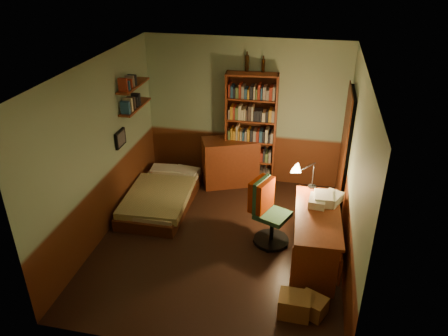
% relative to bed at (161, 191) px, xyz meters
% --- Properties ---
extents(floor, '(3.50, 4.00, 0.02)m').
position_rel_bed_xyz_m(floor, '(1.19, -0.79, -0.27)').
color(floor, black).
rests_on(floor, ground).
extents(ceiling, '(3.50, 4.00, 0.02)m').
position_rel_bed_xyz_m(ceiling, '(1.19, -0.79, 2.35)').
color(ceiling, silver).
rests_on(ceiling, wall_back).
extents(wall_back, '(3.50, 0.02, 2.60)m').
position_rel_bed_xyz_m(wall_back, '(1.19, 1.22, 1.04)').
color(wall_back, gray).
rests_on(wall_back, ground).
extents(wall_left, '(0.02, 4.00, 2.60)m').
position_rel_bed_xyz_m(wall_left, '(-0.57, -0.79, 1.04)').
color(wall_left, gray).
rests_on(wall_left, ground).
extents(wall_right, '(0.02, 4.00, 2.60)m').
position_rel_bed_xyz_m(wall_right, '(2.95, -0.79, 1.04)').
color(wall_right, gray).
rests_on(wall_right, ground).
extents(wall_front, '(3.50, 0.02, 2.60)m').
position_rel_bed_xyz_m(wall_front, '(1.19, -2.80, 1.04)').
color(wall_front, gray).
rests_on(wall_front, ground).
extents(doorway, '(0.06, 0.90, 2.00)m').
position_rel_bed_xyz_m(doorway, '(2.91, 0.51, 0.74)').
color(doorway, black).
rests_on(doorway, ground).
extents(door_trim, '(0.02, 0.98, 2.08)m').
position_rel_bed_xyz_m(door_trim, '(2.88, 0.51, 0.74)').
color(door_trim, '#3A190B').
rests_on(door_trim, ground).
extents(bed, '(0.95, 1.77, 0.53)m').
position_rel_bed_xyz_m(bed, '(0.00, 0.00, 0.00)').
color(bed, olive).
rests_on(bed, ground).
extents(dresser, '(1.09, 0.82, 0.87)m').
position_rel_bed_xyz_m(dresser, '(0.98, 0.97, 0.17)').
color(dresser, maroon).
rests_on(dresser, ground).
extents(mini_stereo, '(0.30, 0.25, 0.14)m').
position_rel_bed_xyz_m(mini_stereo, '(1.02, 1.10, 0.67)').
color(mini_stereo, '#B2B2B7').
rests_on(mini_stereo, dresser).
extents(bookshelf, '(0.89, 0.33, 2.05)m').
position_rel_bed_xyz_m(bookshelf, '(1.32, 1.06, 0.76)').
color(bookshelf, maroon).
rests_on(bookshelf, ground).
extents(bottle_left, '(0.08, 0.08, 0.26)m').
position_rel_bed_xyz_m(bottle_left, '(1.21, 1.17, 1.92)').
color(bottle_left, black).
rests_on(bottle_left, bookshelf).
extents(bottle_right, '(0.06, 0.06, 0.21)m').
position_rel_bed_xyz_m(bottle_right, '(1.48, 1.17, 1.89)').
color(bottle_right, black).
rests_on(bottle_right, bookshelf).
extents(desk, '(0.65, 1.46, 0.77)m').
position_rel_bed_xyz_m(desk, '(2.55, -0.95, 0.12)').
color(desk, maroon).
rests_on(desk, ground).
extents(paper_stack, '(0.34, 0.38, 0.12)m').
position_rel_bed_xyz_m(paper_stack, '(2.72, -0.61, 0.57)').
color(paper_stack, silver).
rests_on(paper_stack, desk).
extents(desk_lamp, '(0.18, 0.18, 0.51)m').
position_rel_bed_xyz_m(desk_lamp, '(2.44, -0.23, 0.76)').
color(desk_lamp, black).
rests_on(desk_lamp, desk).
extents(office_chair, '(0.73, 0.69, 1.15)m').
position_rel_bed_xyz_m(office_chair, '(1.93, -0.65, 0.31)').
color(office_chair, '#2A5034').
rests_on(office_chair, ground).
extents(red_jacket, '(0.25, 0.41, 0.47)m').
position_rel_bed_xyz_m(red_jacket, '(1.72, -0.83, 1.12)').
color(red_jacket, '#A22B03').
rests_on(red_jacket, office_chair).
extents(wall_shelf_lower, '(0.20, 0.90, 0.03)m').
position_rel_bed_xyz_m(wall_shelf_lower, '(-0.45, 0.31, 1.34)').
color(wall_shelf_lower, maroon).
rests_on(wall_shelf_lower, wall_left).
extents(wall_shelf_upper, '(0.20, 0.90, 0.03)m').
position_rel_bed_xyz_m(wall_shelf_upper, '(-0.45, 0.31, 1.69)').
color(wall_shelf_upper, maroon).
rests_on(wall_shelf_upper, wall_left).
extents(framed_picture, '(0.04, 0.32, 0.26)m').
position_rel_bed_xyz_m(framed_picture, '(-0.53, -0.19, 0.99)').
color(framed_picture, black).
rests_on(framed_picture, wall_left).
extents(cardboard_box_a, '(0.38, 0.30, 0.28)m').
position_rel_bed_xyz_m(cardboard_box_a, '(2.35, -2.00, -0.12)').
color(cardboard_box_a, olive).
rests_on(cardboard_box_a, ground).
extents(cardboard_box_b, '(0.40, 0.37, 0.22)m').
position_rel_bed_xyz_m(cardboard_box_b, '(2.56, -1.94, -0.15)').
color(cardboard_box_b, olive).
rests_on(cardboard_box_b, ground).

